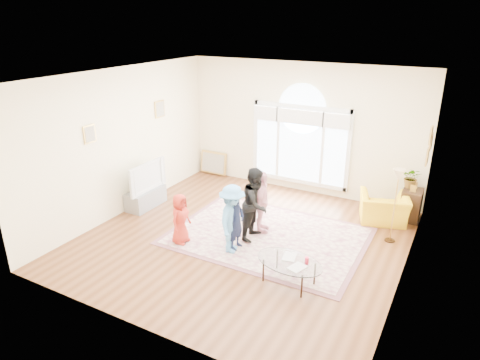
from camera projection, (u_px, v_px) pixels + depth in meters
The scene contains 18 objects.
ground at pixel (243, 239), 8.58m from camera, with size 6.00×6.00×0.00m, color #572F17.
room_shell at pixel (299, 132), 10.33m from camera, with size 6.00×6.00×6.00m.
area_rug at pixel (268, 236), 8.68m from camera, with size 3.60×2.60×0.02m, color beige.
rug_border at pixel (268, 236), 8.68m from camera, with size 3.80×2.80×0.01m, color #7D4C53.
tv_console at pixel (146, 198), 9.98m from camera, with size 0.45×1.00×0.42m, color gray.
television at pixel (144, 176), 9.78m from camera, with size 0.18×1.17×0.67m.
coffee_table at pixel (289, 262), 7.02m from camera, with size 1.26×0.92×0.54m.
armchair at pixel (384, 208), 9.18m from camera, with size 0.98×0.86×0.64m, color yellow.
side_cabinet at pixel (411, 205), 9.27m from camera, with size 0.40×0.50×0.70m, color black.
floor_lamp at pixel (398, 181), 8.05m from camera, with size 0.32×0.32×1.51m.
plant_pedestal at pixel (408, 202), 9.40m from camera, with size 0.20×0.20×0.70m, color white.
potted_plant at pixel (412, 178), 9.19m from camera, with size 0.42×0.36×0.46m, color #33722D.
leaning_picture at pixel (214, 174), 12.07m from camera, with size 0.80×0.05×0.62m, color tan.
child_red at pixel (180, 219), 8.25m from camera, with size 0.49×0.32×1.01m, color red.
child_navy at pixel (236, 222), 8.02m from camera, with size 0.41×0.27×1.11m, color #131B37.
child_black at pixel (256, 204), 8.36m from camera, with size 0.71×0.55×1.46m, color black.
child_pink at pixel (261, 202), 8.62m from camera, with size 0.76×0.32×1.30m, color #EFA5B3.
child_blue at pixel (232, 219), 7.88m from camera, with size 0.86×0.49×1.33m, color #559AD9.
Camera 1 is at (3.58, -6.68, 4.19)m, focal length 32.00 mm.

